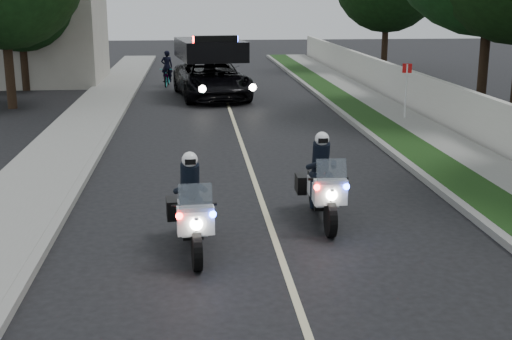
{
  "coord_description": "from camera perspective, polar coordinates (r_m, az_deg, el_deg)",
  "views": [
    {
      "loc": [
        -1.44,
        -9.92,
        4.34
      ],
      "look_at": [
        -0.23,
        3.06,
        1.0
      ],
      "focal_mm": 47.91,
      "sensor_mm": 36.0,
      "label": 1
    }
  ],
  "objects": [
    {
      "name": "police_suv",
      "position": [
        30.07,
        -3.7,
        6.04
      ],
      "size": [
        3.58,
        6.36,
        2.93
      ],
      "primitive_type": "imported",
      "rotation": [
        0.0,
        0.0,
        0.13
      ],
      "color": "black",
      "rests_on": "ground"
    },
    {
      "name": "tree_left_near",
      "position": [
        28.81,
        -19.64,
        4.87
      ],
      "size": [
        7.55,
        7.55,
        10.64
      ],
      "primitive_type": null,
      "rotation": [
        0.0,
        0.0,
        0.21
      ],
      "color": "#143612",
      "rests_on": "ground"
    },
    {
      "name": "curb_left",
      "position": [
        20.54,
        -12.67,
        2.03
      ],
      "size": [
        0.2,
        60.0,
        0.15
      ],
      "primitive_type": "cube",
      "color": "gray",
      "rests_on": "ground"
    },
    {
      "name": "building_far",
      "position": [
        36.93,
        -19.2,
        12.29
      ],
      "size": [
        8.0,
        6.0,
        7.0
      ],
      "primitive_type": "cube",
      "color": "#A8A396",
      "rests_on": "ground"
    },
    {
      "name": "sign_post",
      "position": [
        24.74,
        12.28,
        3.94
      ],
      "size": [
        0.43,
        0.43,
        2.12
      ],
      "primitive_type": null,
      "rotation": [
        0.0,
        0.0,
        -0.37
      ],
      "color": "red",
      "rests_on": "ground"
    },
    {
      "name": "tree_right_d",
      "position": [
        27.47,
        18.16,
        4.56
      ],
      "size": [
        9.86,
        9.86,
        13.11
      ],
      "primitive_type": null,
      "rotation": [
        0.0,
        0.0,
        -0.3
      ],
      "color": "#154116",
      "rests_on": "ground"
    },
    {
      "name": "sidewalk_right",
      "position": [
        21.72,
        15.1,
        2.55
      ],
      "size": [
        1.4,
        60.0,
        0.16
      ],
      "primitive_type": "cube",
      "color": "gray",
      "rests_on": "ground"
    },
    {
      "name": "curb_right",
      "position": [
        21.11,
        10.0,
        2.49
      ],
      "size": [
        0.2,
        60.0,
        0.15
      ],
      "primitive_type": "cube",
      "color": "gray",
      "rests_on": "ground"
    },
    {
      "name": "police_moto_right",
      "position": [
        13.63,
        5.48,
        -4.27
      ],
      "size": [
        0.75,
        2.1,
        1.78
      ],
      "primitive_type": null,
      "rotation": [
        0.0,
        0.0,
        -0.01
      ],
      "color": "silver",
      "rests_on": "ground"
    },
    {
      "name": "grass_verge",
      "position": [
        21.3,
        11.82,
        2.52
      ],
      "size": [
        1.2,
        60.0,
        0.16
      ],
      "primitive_type": "cube",
      "color": "#193814",
      "rests_on": "ground"
    },
    {
      "name": "bicycle",
      "position": [
        34.21,
        -7.39,
        6.96
      ],
      "size": [
        0.73,
        1.76,
        0.9
      ],
      "primitive_type": "imported",
      "rotation": [
        0.0,
        0.0,
        -0.08
      ],
      "color": "black",
      "rests_on": "ground"
    },
    {
      "name": "sidewalk_left",
      "position": [
        20.71,
        -15.69,
        1.95
      ],
      "size": [
        2.0,
        60.0,
        0.16
      ],
      "primitive_type": "cube",
      "color": "gray",
      "rests_on": "ground"
    },
    {
      "name": "police_moto_left",
      "position": [
        12.09,
        -5.31,
        -6.73
      ],
      "size": [
        0.89,
        2.11,
        1.75
      ],
      "primitive_type": null,
      "rotation": [
        0.0,
        0.0,
        0.08
      ],
      "color": "silver",
      "rests_on": "ground"
    },
    {
      "name": "cyclist",
      "position": [
        34.21,
        -7.39,
        6.96
      ],
      "size": [
        0.59,
        0.43,
        1.54
      ],
      "primitive_type": "imported",
      "rotation": [
        0.0,
        0.0,
        3.25
      ],
      "color": "black",
      "rests_on": "ground"
    },
    {
      "name": "ground",
      "position": [
        10.92,
        2.73,
        -9.06
      ],
      "size": [
        120.0,
        120.0,
        0.0
      ],
      "primitive_type": "plane",
      "color": "black",
      "rests_on": "ground"
    },
    {
      "name": "lane_marking",
      "position": [
        20.43,
        -1.18,
        2.11
      ],
      "size": [
        0.12,
        50.0,
        0.01
      ],
      "primitive_type": "cube",
      "color": "#BFB78C",
      "rests_on": "ground"
    },
    {
      "name": "tree_left_far",
      "position": [
        34.15,
        -18.59,
        6.32
      ],
      "size": [
        5.89,
        5.89,
        8.33
      ],
      "primitive_type": null,
      "rotation": [
        0.0,
        0.0,
        0.2
      ],
      "color": "black",
      "rests_on": "ground"
    },
    {
      "name": "property_wall",
      "position": [
        21.97,
        17.67,
        4.28
      ],
      "size": [
        0.22,
        60.0,
        1.5
      ],
      "primitive_type": "cube",
      "color": "beige",
      "rests_on": "ground"
    },
    {
      "name": "tree_right_e",
      "position": [
        41.66,
        10.6,
        8.15
      ],
      "size": [
        6.6,
        6.6,
        10.34
      ],
      "primitive_type": null,
      "rotation": [
        0.0,
        0.0,
        -0.07
      ],
      "color": "black",
      "rests_on": "ground"
    }
  ]
}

